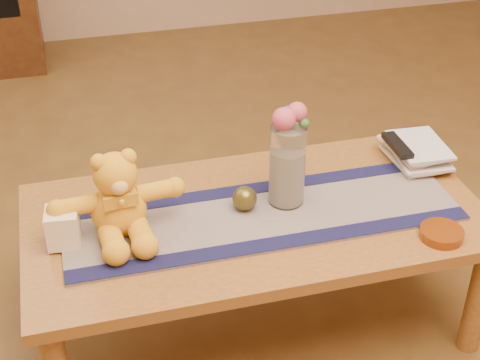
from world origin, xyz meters
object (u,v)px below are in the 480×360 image
object	(u,v)px
pillar_candle	(63,227)
bronze_ball	(245,198)
teddy_bear	(117,194)
tv_remote	(397,145)
amber_dish	(442,234)
glass_vase	(287,165)
book_bottom	(393,163)

from	to	relation	value
pillar_candle	bronze_ball	world-z (taller)	pillar_candle
teddy_bear	tv_remote	distance (m)	0.95
amber_dish	teddy_bear	bearing A→B (deg)	163.10
glass_vase	book_bottom	distance (m)	0.46
pillar_candle	bronze_ball	bearing A→B (deg)	3.02
glass_vase	book_bottom	size ratio (longest dim) A/B	1.17
teddy_bear	glass_vase	xyz separation A→B (m)	(0.52, 0.01, 0.00)
pillar_candle	amber_dish	bearing A→B (deg)	-13.30
glass_vase	book_bottom	bearing A→B (deg)	15.47
book_bottom	tv_remote	bearing A→B (deg)	-93.00
bronze_ball	tv_remote	distance (m)	0.57
bronze_ball	pillar_candle	bearing A→B (deg)	-176.98
bronze_ball	tv_remote	world-z (taller)	tv_remote
teddy_bear	bronze_ball	world-z (taller)	teddy_bear
bronze_ball	book_bottom	xyz separation A→B (m)	(0.56, 0.12, -0.04)
teddy_bear	pillar_candle	world-z (taller)	teddy_bear
pillar_candle	tv_remote	distance (m)	1.11
pillar_candle	book_bottom	xyz separation A→B (m)	(1.10, 0.15, -0.05)
tv_remote	amber_dish	xyz separation A→B (m)	(-0.04, -0.39, -0.07)
tv_remote	pillar_candle	bearing A→B (deg)	-172.08
pillar_candle	tv_remote	size ratio (longest dim) A/B	0.68
pillar_candle	glass_vase	xyz separation A→B (m)	(0.68, 0.04, 0.08)
pillar_candle	bronze_ball	distance (m)	0.54
glass_vase	amber_dish	world-z (taller)	glass_vase
glass_vase	amber_dish	xyz separation A→B (m)	(0.38, -0.29, -0.12)
glass_vase	bronze_ball	distance (m)	0.16
bronze_ball	amber_dish	size ratio (longest dim) A/B	0.60
pillar_candle	bronze_ball	xyz separation A→B (m)	(0.54, 0.03, -0.02)
pillar_candle	teddy_bear	bearing A→B (deg)	7.84
tv_remote	amber_dish	world-z (taller)	tv_remote
book_bottom	bronze_ball	bearing A→B (deg)	-169.91
book_bottom	tv_remote	distance (m)	0.08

